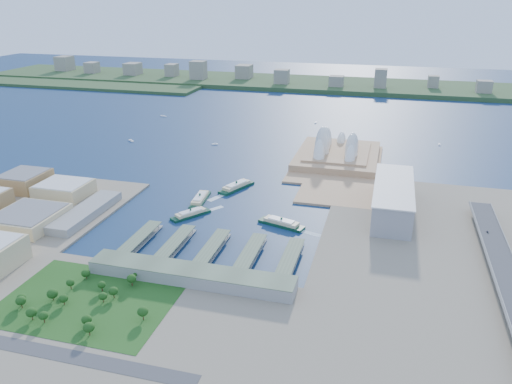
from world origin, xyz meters
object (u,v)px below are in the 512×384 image
(ferry_a, at_px, (200,197))
(ferry_d, at_px, (281,221))
(car_c, at_px, (488,232))
(toaster_building, at_px, (393,199))
(ferry_b, at_px, (236,185))
(ferry_c, at_px, (191,212))
(opera_house, at_px, (338,141))

(ferry_a, xyz_separation_m, ferry_d, (119.78, -44.33, -0.18))
(ferry_a, distance_m, car_c, 347.48)
(toaster_building, height_order, ferry_b, toaster_building)
(ferry_d, bearing_deg, toaster_building, -44.00)
(ferry_b, height_order, ferry_c, ferry_b)
(opera_house, bearing_deg, toaster_building, -65.77)
(opera_house, relative_size, ferry_c, 3.46)
(ferry_a, bearing_deg, ferry_c, -88.23)
(opera_house, height_order, toaster_building, opera_house)
(ferry_c, distance_m, ferry_d, 113.84)
(ferry_b, bearing_deg, ferry_a, -97.09)
(ferry_a, bearing_deg, car_c, -10.81)
(ferry_b, distance_m, ferry_d, 132.83)
(toaster_building, xyz_separation_m, ferry_d, (-125.04, -68.88, -15.14))
(opera_house, xyz_separation_m, ferry_d, (-35.04, -268.88, -26.64))
(toaster_building, xyz_separation_m, ferry_a, (-244.82, -24.55, -14.96))
(ferry_c, relative_size, car_c, 11.07)
(ferry_d, height_order, car_c, car_c)
(toaster_building, distance_m, car_c, 116.10)
(ferry_c, xyz_separation_m, ferry_d, (113.81, 2.81, 0.45))
(ferry_a, height_order, ferry_d, ferry_a)
(ferry_c, bearing_deg, toaster_building, -127.85)
(ferry_b, bearing_deg, toaster_building, 14.81)
(ferry_d, bearing_deg, car_c, -69.85)
(opera_house, relative_size, ferry_d, 3.18)
(toaster_building, xyz_separation_m, car_c, (101.00, -57.04, -4.97))
(ferry_c, bearing_deg, ferry_d, -143.15)
(ferry_b, distance_m, car_c, 325.30)
(car_c, bearing_deg, ferry_b, -15.83)
(car_c, bearing_deg, ferry_a, -5.37)
(ferry_a, bearing_deg, opera_house, 49.97)
(toaster_building, height_order, ferry_a, toaster_building)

